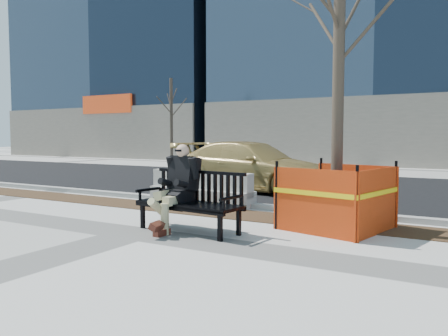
{
  "coord_description": "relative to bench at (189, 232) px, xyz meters",
  "views": [
    {
      "loc": [
        5.38,
        -6.16,
        1.76
      ],
      "look_at": [
        1.17,
        1.2,
        1.15
      ],
      "focal_mm": 36.06,
      "sensor_mm": 36.0,
      "label": 1
    }
  ],
  "objects": [
    {
      "name": "tree_fence",
      "position": [
        2.27,
        1.61,
        0.0
      ],
      "size": [
        3.07,
        3.07,
        6.43
      ],
      "primitive_type": null,
      "rotation": [
        0.0,
        0.0,
        -0.22
      ],
      "color": "#FB4512",
      "rests_on": "ground"
    },
    {
      "name": "jersey_barrier_left",
      "position": [
        -1.63,
        2.93,
        0.0
      ],
      "size": [
        3.03,
        0.82,
        0.86
      ],
      "primitive_type": null,
      "rotation": [
        0.0,
        0.0,
        -0.07
      ],
      "color": "#ADAAA2",
      "rests_on": "ground"
    },
    {
      "name": "mulch_strip",
      "position": [
        -0.77,
        2.0,
        0.0
      ],
      "size": [
        40.0,
        1.2,
        0.02
      ],
      "primitive_type": "cube",
      "color": "#47301C",
      "rests_on": "ground"
    },
    {
      "name": "asphalt_street",
      "position": [
        -0.77,
        8.2,
        0.0
      ],
      "size": [
        60.0,
        10.4,
        0.01
      ],
      "primitive_type": "cube",
      "color": "black",
      "rests_on": "ground"
    },
    {
      "name": "bench",
      "position": [
        0.0,
        0.0,
        0.0
      ],
      "size": [
        2.19,
        0.99,
        1.13
      ],
      "primitive_type": null,
      "rotation": [
        0.0,
        0.0,
        -0.11
      ],
      "color": "black",
      "rests_on": "ground"
    },
    {
      "name": "building_left",
      "position": [
        -22.77,
        25.4,
        14.0
      ],
      "size": [
        20.0,
        12.0,
        28.0
      ],
      "primitive_type": "cube",
      "color": "#192333",
      "rests_on": "ground"
    },
    {
      "name": "seated_man",
      "position": [
        -0.29,
        0.09,
        0.0
      ],
      "size": [
        0.81,
        1.21,
        1.6
      ],
      "primitive_type": null,
      "rotation": [
        0.0,
        0.0,
        -0.11
      ],
      "color": "black",
      "rests_on": "ground"
    },
    {
      "name": "curb",
      "position": [
        -0.77,
        2.95,
        0.06
      ],
      "size": [
        60.0,
        0.25,
        0.12
      ],
      "primitive_type": "cube",
      "color": "#9E9B93",
      "rests_on": "ground"
    },
    {
      "name": "ground",
      "position": [
        -0.77,
        -0.6,
        0.0
      ],
      "size": [
        120.0,
        120.0,
        0.0
      ],
      "primitive_type": "plane",
      "color": "beige",
      "rests_on": "ground"
    },
    {
      "name": "far_tree_left",
      "position": [
        -11.04,
        14.43,
        0.0
      ],
      "size": [
        2.2,
        2.2,
        5.47
      ],
      "primitive_type": null,
      "rotation": [
        0.0,
        0.0,
        -0.09
      ],
      "color": "#4E3F32",
      "rests_on": "ground"
    },
    {
      "name": "sedan",
      "position": [
        -1.76,
        6.15,
        0.0
      ],
      "size": [
        5.64,
        2.81,
        1.58
      ],
      "primitive_type": "imported",
      "rotation": [
        0.0,
        0.0,
        1.46
      ],
      "color": "#AC8F4A",
      "rests_on": "ground"
    }
  ]
}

